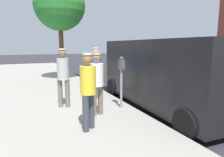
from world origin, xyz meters
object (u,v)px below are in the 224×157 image
Objects in this scene: pedestrian_in_white at (97,80)px; street_tree at (60,5)px; pedestrian_in_yellow at (88,87)px; parked_van at (166,72)px; parking_meter_near at (121,73)px; pedestrian_in_blue at (96,69)px; pedestrian_in_gray at (63,74)px.

pedestrian_in_white is 0.32× the size of street_tree.
street_tree reaches higher than pedestrian_in_yellow.
pedestrian_in_white is 2.39m from parked_van.
parking_meter_near is 0.94m from pedestrian_in_white.
street_tree reaches higher than pedestrian_in_blue.
parked_van is at bearing -174.67° from pedestrian_in_white.
parked_van is at bearing 175.48° from parking_meter_near.
pedestrian_in_blue is at bearing -151.90° from pedestrian_in_gray.
pedestrian_in_blue is 1.43m from pedestrian_in_gray.
parked_van is at bearing -160.27° from pedestrian_in_yellow.
street_tree is at bearing -82.34° from parking_meter_near.
street_tree is (-0.80, -4.83, 2.81)m from pedestrian_in_gray.
parked_van is (-3.05, 0.86, -0.00)m from pedestrian_in_gray.
pedestrian_in_gray is (1.55, -0.74, -0.02)m from parking_meter_near.
parking_meter_near is at bearing 101.46° from pedestrian_in_blue.
pedestrian_in_white is 1.28m from pedestrian_in_gray.
parking_meter_near is 1.78m from pedestrian_in_yellow.
pedestrian_in_yellow is 0.32× the size of parked_van.
pedestrian_in_blue is at bearing -40.64° from parked_van.
pedestrian_in_gray is 3.17m from parked_van.
pedestrian_in_yellow is 7.32m from street_tree.
parking_meter_near is at bearing 154.53° from pedestrian_in_gray.
parking_meter_near is at bearing -158.78° from pedestrian_in_white.
parked_van is at bearing 111.57° from street_tree.
pedestrian_in_yellow is at bearing 84.79° from street_tree.
pedestrian_in_yellow is at bearing 58.94° from pedestrian_in_white.
pedestrian_in_white is at bearing -121.06° from pedestrian_in_yellow.
pedestrian_in_blue is at bearing -78.54° from parking_meter_near.
pedestrian_in_white is 1.85m from pedestrian_in_blue.
pedestrian_in_yellow is at bearing 19.73° from parked_van.
pedestrian_in_gray reaches higher than parking_meter_near.
pedestrian_in_blue reaches higher than pedestrian_in_white.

